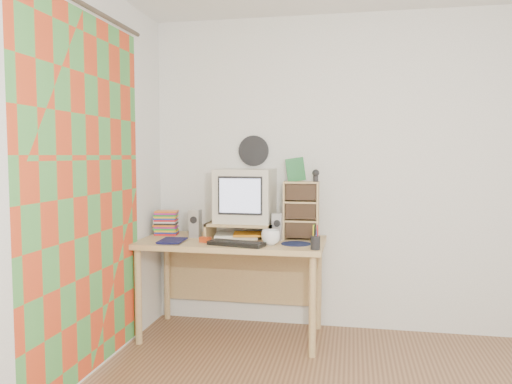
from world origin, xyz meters
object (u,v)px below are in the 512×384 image
at_px(crt_monitor, 245,196).
at_px(dvd_stack, 166,219).
at_px(diary, 161,239).
at_px(mug, 271,237).
at_px(keyboard, 236,244).
at_px(desk, 234,256).
at_px(cd_rack, 301,210).

xyz_separation_m(crt_monitor, dvd_stack, (-0.66, -0.00, -0.20)).
height_order(dvd_stack, diary, dvd_stack).
bearing_deg(crt_monitor, diary, -148.74).
bearing_deg(diary, mug, -1.32).
xyz_separation_m(keyboard, dvd_stack, (-0.68, 0.38, 0.11)).
distance_m(desk, cd_rack, 0.63).
bearing_deg(dvd_stack, crt_monitor, -8.29).
distance_m(crt_monitor, mug, 0.48).
xyz_separation_m(desk, mug, (0.33, -0.22, 0.19)).
distance_m(desk, keyboard, 0.34).
height_order(crt_monitor, cd_rack, crt_monitor).
height_order(desk, mug, mug).
relative_size(keyboard, dvd_stack, 1.63).
relative_size(desk, diary, 6.51).
distance_m(keyboard, dvd_stack, 0.78).
height_order(dvd_stack, mug, dvd_stack).
xyz_separation_m(keyboard, mug, (0.24, 0.07, 0.04)).
bearing_deg(mug, cd_rack, 56.28).
bearing_deg(keyboard, desk, 120.61).
relative_size(cd_rack, diary, 2.07).
height_order(desk, dvd_stack, dvd_stack).
relative_size(keyboard, mug, 3.01).
height_order(keyboard, cd_rack, cd_rack).
bearing_deg(keyboard, cd_rack, 53.53).
bearing_deg(cd_rack, keyboard, -140.95).
xyz_separation_m(desk, cd_rack, (0.52, 0.06, 0.36)).
bearing_deg(keyboard, diary, -170.50).
relative_size(desk, dvd_stack, 5.58).
bearing_deg(keyboard, crt_monitor, 106.62).
xyz_separation_m(desk, crt_monitor, (0.07, 0.09, 0.46)).
distance_m(crt_monitor, cd_rack, 0.46).
xyz_separation_m(crt_monitor, diary, (-0.57, -0.34, -0.31)).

